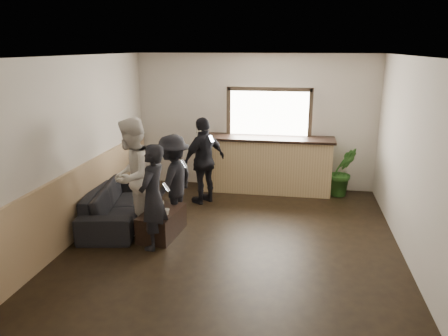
% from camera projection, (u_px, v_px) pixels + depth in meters
% --- Properties ---
extents(ground, '(5.00, 6.00, 0.01)m').
position_uv_depth(ground, '(232.00, 245.00, 6.68)').
color(ground, black).
extents(room_shell, '(5.01, 6.01, 2.80)m').
position_uv_depth(room_shell, '(183.00, 149.00, 6.41)').
color(room_shell, silver).
rests_on(room_shell, ground).
extents(bar_counter, '(2.70, 0.68, 2.13)m').
position_uv_depth(bar_counter, '(267.00, 161.00, 9.02)').
color(bar_counter, tan).
rests_on(bar_counter, ground).
extents(sofa, '(1.22, 2.27, 0.63)m').
position_uv_depth(sofa, '(117.00, 204.00, 7.51)').
color(sofa, black).
rests_on(sofa, ground).
extents(coffee_table, '(0.59, 0.96, 0.41)m').
position_uv_depth(coffee_table, '(162.00, 223.00, 6.98)').
color(coffee_table, black).
rests_on(coffee_table, ground).
extents(cup_a, '(0.16, 0.16, 0.10)m').
position_uv_depth(cup_a, '(160.00, 204.00, 7.11)').
color(cup_a, silver).
rests_on(cup_a, coffee_table).
extents(cup_b, '(0.14, 0.14, 0.10)m').
position_uv_depth(cup_b, '(166.00, 212.00, 6.76)').
color(cup_b, silver).
rests_on(cup_b, coffee_table).
extents(potted_plant, '(0.66, 0.59, 1.00)m').
position_uv_depth(potted_plant, '(342.00, 172.00, 8.76)').
color(potted_plant, '#2D6623').
rests_on(potted_plant, ground).
extents(person_a, '(0.49, 0.62, 1.59)m').
position_uv_depth(person_a, '(153.00, 197.00, 6.40)').
color(person_a, black).
rests_on(person_a, ground).
extents(person_b, '(0.71, 0.91, 1.88)m').
position_uv_depth(person_b, '(132.00, 177.00, 6.91)').
color(person_b, silver).
rests_on(person_b, ground).
extents(person_c, '(0.80, 1.11, 1.55)m').
position_uv_depth(person_c, '(173.00, 181.00, 7.25)').
color(person_c, black).
rests_on(person_c, ground).
extents(person_d, '(0.92, 1.02, 1.66)m').
position_uv_depth(person_d, '(204.00, 161.00, 8.30)').
color(person_d, black).
rests_on(person_d, ground).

